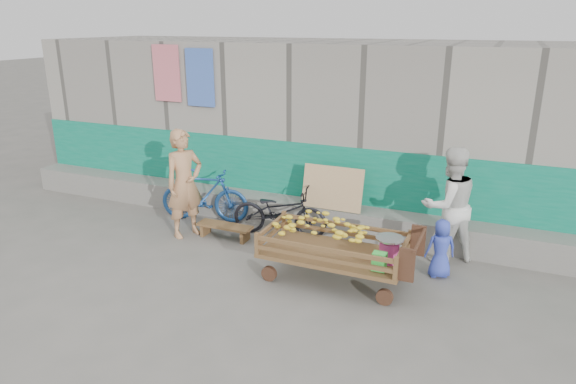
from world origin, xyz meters
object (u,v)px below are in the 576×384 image
at_px(vendor_man, 185,184).
at_px(child, 441,248).
at_px(banana_cart, 331,239).
at_px(woman, 449,205).
at_px(bench, 225,228).
at_px(bicycle_dark, 280,212).
at_px(bicycle_blue, 204,195).

relative_size(vendor_man, child, 2.13).
distance_m(banana_cart, woman, 1.85).
distance_m(bench, bicycle_dark, 0.92).
bearing_deg(bicycle_dark, banana_cart, -140.63).
relative_size(vendor_man, woman, 1.04).
height_order(vendor_man, woman, vendor_man).
relative_size(banana_cart, vendor_man, 1.18).
bearing_deg(child, bicycle_blue, -31.14).
height_order(vendor_man, bicycle_blue, vendor_man).
distance_m(woman, bicycle_dark, 2.63).
distance_m(child, bicycle_dark, 2.63).
bearing_deg(bicycle_dark, bicycle_blue, 78.64).
xyz_separation_m(bench, vendor_man, (-0.63, -0.13, 0.71)).
bearing_deg(bicycle_blue, vendor_man, 174.03).
height_order(woman, bicycle_blue, woman).
xyz_separation_m(banana_cart, bicycle_blue, (-2.73, 1.21, -0.12)).
relative_size(banana_cart, bicycle_blue, 1.31).
xyz_separation_m(vendor_man, child, (3.99, 0.14, -0.47)).
relative_size(bench, vendor_man, 0.52).
bearing_deg(bicycle_dark, woman, -95.82).
height_order(banana_cart, child, banana_cart).
xyz_separation_m(bench, woman, (3.36, 0.58, 0.68)).
distance_m(bench, vendor_man, 0.96).
bearing_deg(vendor_man, woman, -53.75).
bearing_deg(bicycle_blue, woman, -101.39).
bearing_deg(bench, banana_cart, -18.63).
distance_m(banana_cart, bicycle_blue, 2.99).
xyz_separation_m(banana_cart, bicycle_dark, (-1.26, 1.14, -0.19)).
bearing_deg(child, banana_cart, 3.78).
bearing_deg(vendor_man, bicycle_blue, 32.33).
relative_size(bench, woman, 0.54).
height_order(vendor_man, bicycle_dark, vendor_man).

